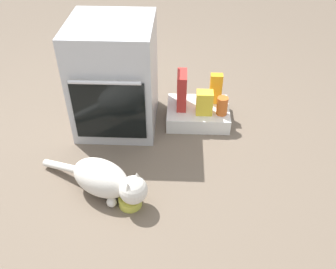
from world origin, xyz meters
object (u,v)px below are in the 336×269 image
(cat, at_px, (106,180))
(snack_bag, at_px, (204,103))
(pantry_cabinet, at_px, (198,113))
(sauce_jar, at_px, (222,106))
(oven, at_px, (115,77))
(cereal_box, at_px, (182,90))
(food_bowl, at_px, (130,201))
(juice_carton, at_px, (216,89))

(cat, bearing_deg, snack_bag, 77.18)
(pantry_cabinet, relative_size, sauce_jar, 3.35)
(snack_bag, xyz_separation_m, sauce_jar, (0.13, -0.01, -0.02))
(snack_bag, relative_size, sauce_jar, 1.29)
(oven, height_order, cat, oven)
(cereal_box, bearing_deg, food_bowl, -108.10)
(pantry_cabinet, bearing_deg, sauce_jar, -24.25)
(food_bowl, height_order, juice_carton, juice_carton)
(cereal_box, relative_size, sauce_jar, 2.00)
(oven, xyz_separation_m, cat, (0.04, -0.75, -0.27))
(pantry_cabinet, distance_m, snack_bag, 0.17)
(pantry_cabinet, xyz_separation_m, food_bowl, (-0.42, -0.87, -0.03))
(cat, distance_m, juice_carton, 1.12)
(oven, bearing_deg, food_bowl, -77.13)
(snack_bag, bearing_deg, pantry_cabinet, 119.19)
(snack_bag, xyz_separation_m, juice_carton, (0.09, 0.15, 0.03))
(oven, distance_m, sauce_jar, 0.80)
(juice_carton, bearing_deg, cereal_box, -165.59)
(cat, distance_m, sauce_jar, 1.03)
(oven, height_order, snack_bag, oven)
(snack_bag, xyz_separation_m, cereal_box, (-0.17, 0.08, 0.05))
(cereal_box, bearing_deg, snack_bag, -26.41)
(snack_bag, bearing_deg, cat, -129.56)
(oven, bearing_deg, cat, -86.71)
(snack_bag, bearing_deg, oven, 177.91)
(food_bowl, xyz_separation_m, snack_bag, (0.46, 0.80, 0.17))
(juice_carton, bearing_deg, cat, -128.22)
(snack_bag, height_order, cereal_box, cereal_box)
(oven, height_order, sauce_jar, oven)
(pantry_cabinet, relative_size, snack_bag, 2.61)
(oven, xyz_separation_m, food_bowl, (0.19, -0.82, -0.36))
(cereal_box, height_order, juice_carton, cereal_box)
(snack_bag, height_order, sauce_jar, snack_bag)
(pantry_cabinet, bearing_deg, cereal_box, 174.20)
(oven, height_order, pantry_cabinet, oven)
(sauce_jar, bearing_deg, oven, 177.79)
(pantry_cabinet, height_order, juice_carton, juice_carton)
(cat, bearing_deg, pantry_cabinet, 81.57)
(sauce_jar, bearing_deg, cat, -135.41)
(pantry_cabinet, distance_m, cat, 0.98)
(oven, relative_size, cereal_box, 2.82)
(oven, distance_m, cereal_box, 0.50)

